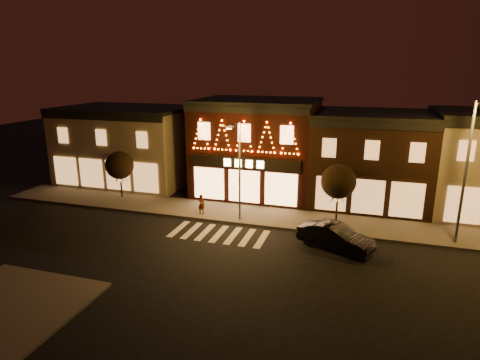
% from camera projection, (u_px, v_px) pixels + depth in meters
% --- Properties ---
extents(ground, '(120.00, 120.00, 0.00)m').
position_uv_depth(ground, '(196.00, 260.00, 23.86)').
color(ground, black).
rests_on(ground, ground).
extents(sidewalk_far, '(44.00, 4.00, 0.15)m').
position_uv_depth(sidewalk_far, '(262.00, 216.00, 30.64)').
color(sidewalk_far, '#47423D').
rests_on(sidewalk_far, ground).
extents(sidewalk_near, '(7.00, 7.00, 0.15)m').
position_uv_depth(sidewalk_near, '(2.00, 310.00, 18.77)').
color(sidewalk_near, '#47423D').
rests_on(sidewalk_near, ground).
extents(building_left, '(12.20, 8.28, 7.30)m').
position_uv_depth(building_left, '(128.00, 145.00, 39.46)').
color(building_left, '#7C7158').
rests_on(building_left, ground).
extents(building_pulp, '(10.20, 8.34, 8.30)m').
position_uv_depth(building_pulp, '(257.00, 147.00, 35.62)').
color(building_pulp, black).
rests_on(building_pulp, ground).
extents(building_right_a, '(9.20, 8.28, 7.50)m').
position_uv_depth(building_right_a, '(370.00, 158.00, 33.05)').
color(building_right_a, black).
rests_on(building_right_a, ground).
extents(streetlamp_mid, '(0.63, 1.62, 7.07)m').
position_uv_depth(streetlamp_mid, '(238.00, 165.00, 28.54)').
color(streetlamp_mid, '#59595E').
rests_on(streetlamp_mid, sidewalk_far).
extents(streetlamp_right, '(0.57, 2.03, 8.89)m').
position_uv_depth(streetlamp_right, '(468.00, 163.00, 24.23)').
color(streetlamp_right, '#59595E').
rests_on(streetlamp_right, sidewalk_far).
extents(tree_left, '(2.36, 2.36, 3.95)m').
position_uv_depth(tree_left, '(120.00, 165.00, 34.29)').
color(tree_left, black).
rests_on(tree_left, sidewalk_far).
extents(tree_right, '(2.48, 2.48, 4.15)m').
position_uv_depth(tree_right, '(339.00, 182.00, 28.90)').
color(tree_right, black).
rests_on(tree_right, sidewalk_far).
extents(dark_sedan, '(4.99, 3.37, 1.56)m').
position_uv_depth(dark_sedan, '(335.00, 237.00, 25.12)').
color(dark_sedan, black).
rests_on(dark_sedan, ground).
extents(pedestrian, '(0.61, 0.45, 1.53)m').
position_uv_depth(pedestrian, '(201.00, 204.00, 30.71)').
color(pedestrian, gray).
rests_on(pedestrian, sidewalk_far).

